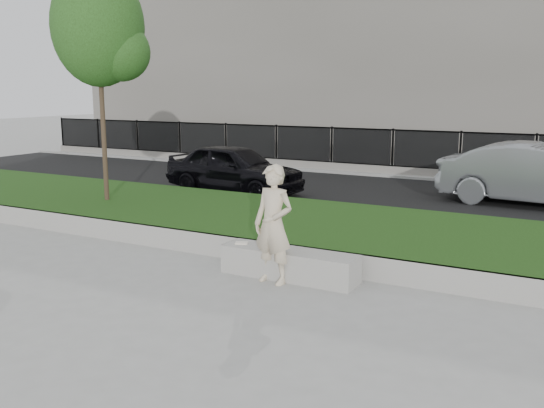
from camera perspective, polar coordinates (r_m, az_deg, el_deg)
The scene contains 13 objects.
ground at distance 9.85m, azimuth -6.96°, elevation -6.64°, with size 90.00×90.00×0.00m, color gray.
grass_bank at distance 12.27m, azimuth 1.16°, elevation -2.06°, with size 34.00×4.00×0.40m, color black.
grass_kerb at distance 10.62m, azimuth -3.73°, elevation -4.15°, with size 34.00×0.08×0.40m, color gray.
street at distance 17.28m, azimuth 9.58°, elevation 0.99°, with size 34.00×7.00×0.04m, color black.
far_pavement at distance 21.54m, azimuth 13.52°, elevation 2.90°, with size 34.00×3.00×0.12m, color gray.
iron_fence at distance 20.52m, azimuth 12.84°, elevation 3.90°, with size 32.00×0.30×1.50m.
building_facade at distance 28.24m, azimuth 17.84°, elevation 14.58°, with size 34.00×10.00×10.00m, color slate.
stone_bench at distance 9.57m, azimuth 1.64°, elevation -5.67°, with size 2.21×0.55×0.45m, color gray.
man at distance 9.18m, azimuth 0.13°, elevation -1.95°, with size 0.67×0.44×1.83m, color beige.
book at distance 9.90m, azimuth -2.89°, elevation -3.68°, with size 0.20×0.15×0.02m, color white.
young_tree at distance 14.34m, azimuth -15.73°, elevation 15.43°, with size 2.13×2.03×5.20m.
car_dark at distance 16.97m, azimuth -3.59°, elevation 3.37°, with size 1.64×4.07×1.39m, color black.
car_silver at distance 16.44m, azimuth 23.78°, elevation 2.52°, with size 1.64×4.72×1.55m, color gray.
Camera 1 is at (5.50, -7.62, 2.96)m, focal length 40.00 mm.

